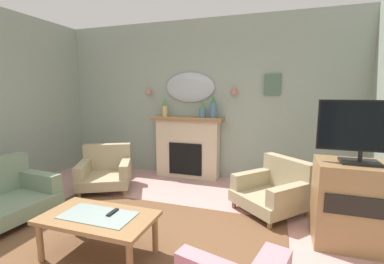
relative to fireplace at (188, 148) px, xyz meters
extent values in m
cube|color=#93A393|center=(0.19, 0.22, 0.91)|extent=(6.59, 0.10, 2.95)
cube|color=brown|center=(0.19, -2.50, -0.56)|extent=(3.20, 2.40, 0.01)
cube|color=beige|center=(0.00, 0.01, -0.02)|extent=(1.20, 0.28, 1.10)
cube|color=black|center=(0.00, -0.09, -0.19)|extent=(0.64, 0.12, 0.60)
cube|color=olive|center=(0.00, -0.01, 0.56)|extent=(1.36, 0.36, 0.06)
cylinder|color=tan|center=(-0.45, -0.03, 0.69)|extent=(0.10, 0.10, 0.20)
cone|color=#4C8447|center=(-0.45, -0.03, 0.87)|extent=(0.10, 0.10, 0.16)
cylinder|color=#4C7093|center=(0.30, -0.03, 0.67)|extent=(0.12, 0.12, 0.16)
cone|color=#4C8447|center=(0.30, -0.03, 0.83)|extent=(0.10, 0.10, 0.16)
cylinder|color=#4C7093|center=(0.50, -0.03, 0.72)|extent=(0.11, 0.11, 0.27)
cone|color=#38753D|center=(0.50, -0.03, 0.94)|extent=(0.10, 0.10, 0.16)
ellipsoid|color=#B2BCC6|center=(0.00, 0.14, 1.14)|extent=(0.96, 0.06, 0.56)
cone|color=#D17066|center=(-0.85, 0.09, 1.09)|extent=(0.14, 0.14, 0.14)
cone|color=#D17066|center=(0.85, 0.09, 1.09)|extent=(0.14, 0.14, 0.14)
cube|color=#4C6B56|center=(1.50, 0.15, 1.18)|extent=(0.28, 0.03, 0.36)
cube|color=olive|center=(0.00, -2.66, -0.15)|extent=(1.10, 0.60, 0.04)
cube|color=#8C9E99|center=(0.00, -2.66, -0.13)|extent=(0.72, 0.36, 0.01)
cylinder|color=olive|center=(-0.49, -2.90, -0.37)|extent=(0.06, 0.06, 0.40)
cylinder|color=olive|center=(0.49, -2.90, -0.37)|extent=(0.06, 0.06, 0.40)
cylinder|color=olive|center=(-0.49, -2.42, -0.37)|extent=(0.06, 0.06, 0.40)
cylinder|color=olive|center=(0.49, -2.42, -0.37)|extent=(0.06, 0.06, 0.40)
cube|color=black|center=(0.11, -2.58, -0.12)|extent=(0.04, 0.16, 0.02)
cube|color=gray|center=(-1.54, -1.97, -0.17)|extent=(0.77, 0.23, 0.24)
cylinder|color=olive|center=(-1.20, -2.01, -0.52)|extent=(0.07, 0.07, 0.10)
cylinder|color=olive|center=(-1.88, -1.95, -0.52)|extent=(0.07, 0.07, 0.10)
cube|color=tan|center=(1.56, -1.08, -0.39)|extent=(1.13, 1.13, 0.16)
cube|color=tan|center=(1.79, -0.83, -0.09)|extent=(0.70, 0.66, 0.45)
cube|color=tan|center=(1.31, -0.85, -0.20)|extent=(0.59, 0.63, 0.22)
cube|color=tan|center=(1.81, -1.31, -0.20)|extent=(0.59, 0.63, 0.22)
cylinder|color=olive|center=(1.08, -1.10, -0.52)|extent=(0.06, 0.06, 0.10)
cylinder|color=olive|center=(1.58, -1.56, -0.52)|extent=(0.06, 0.06, 0.10)
cylinder|color=olive|center=(1.54, -0.60, -0.52)|extent=(0.06, 0.06, 0.10)
cylinder|color=olive|center=(2.04, -1.06, -0.52)|extent=(0.06, 0.06, 0.10)
cube|color=tan|center=(-1.09, -1.08, -0.39)|extent=(1.08, 1.08, 0.16)
cube|color=tan|center=(-1.25, -0.77, -0.09)|extent=(0.79, 0.51, 0.45)
cube|color=tan|center=(-1.40, -1.23, -0.20)|extent=(0.45, 0.71, 0.22)
cube|color=tan|center=(-0.79, -0.92, -0.20)|extent=(0.45, 0.71, 0.22)
cylinder|color=olive|center=(-1.24, -1.53, -0.52)|extent=(0.06, 0.06, 0.10)
cylinder|color=olive|center=(-0.64, -1.23, -0.52)|extent=(0.06, 0.06, 0.10)
cylinder|color=olive|center=(-1.55, -0.93, -0.52)|extent=(0.06, 0.06, 0.10)
cylinder|color=olive|center=(-0.94, -0.62, -0.52)|extent=(0.06, 0.06, 0.10)
cube|color=olive|center=(2.44, -1.60, -0.12)|extent=(0.80, 0.56, 0.90)
cube|color=black|center=(2.44, -1.89, -0.03)|extent=(0.68, 0.02, 0.20)
cube|color=black|center=(2.44, -1.62, 0.34)|extent=(0.36, 0.24, 0.03)
cylinder|color=black|center=(2.44, -1.62, 0.41)|extent=(0.04, 0.04, 0.10)
cube|color=black|center=(2.44, -1.62, 0.72)|extent=(0.84, 0.04, 0.52)
cube|color=black|center=(2.44, -1.65, 0.72)|extent=(0.80, 0.01, 0.48)
camera|label=1|loc=(1.62, -4.65, 1.06)|focal=24.60mm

